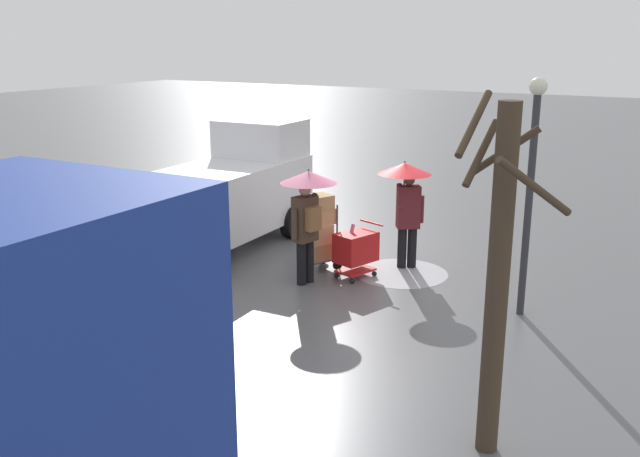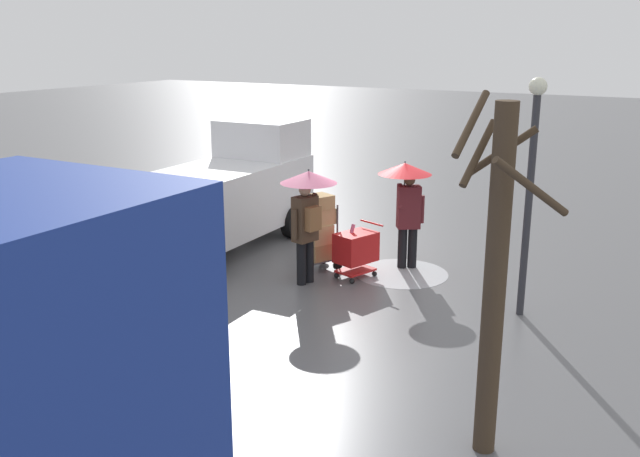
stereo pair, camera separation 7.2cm
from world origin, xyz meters
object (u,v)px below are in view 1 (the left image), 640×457
Objects in this scene: cargo_van_parked_right at (221,194)px; pedestrian_pink_side at (307,201)px; bare_tree_near at (498,274)px; street_lamp at (531,173)px; shopping_cart_vendor at (356,249)px; hand_dolly_boxes at (318,229)px; pedestrian_black_side at (406,190)px.

pedestrian_pink_side is (-2.79, 1.08, 0.39)m from cargo_van_parked_right.
street_lamp is at bearing -81.16° from bare_tree_near.
pedestrian_pink_side is 0.56× the size of street_lamp.
bare_tree_near is at bearing 98.84° from street_lamp.
street_lamp reaches higher than shopping_cart_vendor.
hand_dolly_boxes is at bearing -3.95° from shopping_cart_vendor.
hand_dolly_boxes is 0.39× the size of street_lamp.
cargo_van_parked_right is at bearing -33.49° from bare_tree_near.
shopping_cart_vendor is 0.49× the size of pedestrian_pink_side.
shopping_cart_vendor is 1.38m from pedestrian_pink_side.
hand_dolly_boxes is at bearing 172.93° from cargo_van_parked_right.
pedestrian_black_side is at bearing -125.68° from pedestrian_pink_side.
pedestrian_black_side is (-1.22, -1.70, 0.01)m from pedestrian_pink_side.
pedestrian_black_side reaches higher than hand_dolly_boxes.
pedestrian_pink_side and pedestrian_black_side have the same top height.
cargo_van_parked_right is at bearing -6.31° from shopping_cart_vendor.
cargo_van_parked_right reaches higher than shopping_cart_vendor.
bare_tree_near reaches higher than street_lamp.
cargo_van_parked_right is 3.58× the size of hand_dolly_boxes.
pedestrian_pink_side is at bearing 54.32° from pedestrian_black_side.
shopping_cart_vendor is 0.27× the size of street_lamp.
hand_dolly_boxes is 0.70× the size of pedestrian_pink_side.
hand_dolly_boxes is 1.87m from pedestrian_black_side.
bare_tree_near is at bearing 136.22° from hand_dolly_boxes.
pedestrian_pink_side is (0.65, 0.70, 1.00)m from shopping_cart_vendor.
shopping_cart_vendor is 0.49× the size of pedestrian_black_side.
hand_dolly_boxes is (0.85, -0.06, 0.26)m from shopping_cart_vendor.
cargo_van_parked_right is at bearing -5.80° from street_lamp.
bare_tree_near is 1.02× the size of street_lamp.
cargo_van_parked_right is 1.40× the size of street_lamp.
bare_tree_near reaches higher than cargo_van_parked_right.
pedestrian_pink_side is 5.87m from bare_tree_near.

